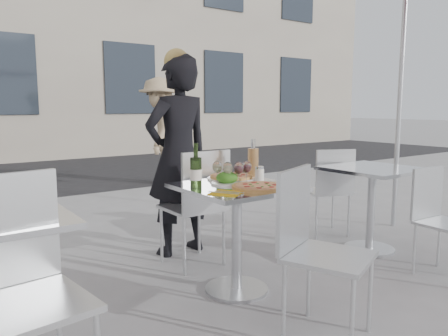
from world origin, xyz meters
TOP-DOWN VIEW (x-y plane):
  - ground at (0.00, 0.00)m, footprint 80.00×80.00m
  - street_asphalt at (0.00, 6.50)m, footprint 24.00×5.00m
  - main_table at (0.00, 0.00)m, footprint 0.72×0.72m
  - side_table_right at (1.50, 0.00)m, footprint 0.72×0.72m
  - chair_far at (0.03, 0.54)m, footprint 0.43×0.44m
  - chair_near at (-0.01, -0.70)m, footprint 0.56×0.57m
  - side_chair_lnear at (-1.46, -0.43)m, footprint 0.51×0.52m
  - side_chair_rfar at (1.54, 0.50)m, footprint 0.53×0.53m
  - side_chair_rnear at (1.44, -0.63)m, footprint 0.39×0.41m
  - woman_diner at (0.09, 0.95)m, footprint 0.65×0.46m
  - pedestrian_b at (1.57, 4.14)m, footprint 1.12×1.31m
  - pizza_near at (0.05, -0.18)m, footprint 0.36×0.36m
  - pizza_far at (0.11, 0.21)m, footprint 0.35×0.35m
  - salad_plate at (-0.03, 0.07)m, footprint 0.22×0.22m
  - wine_bottle at (-0.29, 0.06)m, footprint 0.07×0.08m
  - carafe at (0.29, 0.18)m, footprint 0.08×0.08m
  - sugar_shaker at (0.23, 0.03)m, footprint 0.06×0.06m
  - wineglass_white_a at (-0.04, 0.05)m, footprint 0.07×0.07m
  - wineglass_white_b at (-0.06, 0.14)m, footprint 0.07×0.07m
  - wineglass_red_a at (0.02, 0.01)m, footprint 0.07×0.07m
  - wineglass_red_b at (0.10, 0.02)m, footprint 0.07×0.07m
  - napkin_left at (-0.22, -0.19)m, footprint 0.25×0.25m
  - napkin_right at (0.27, -0.14)m, footprint 0.22×0.22m

SIDE VIEW (x-z plane):
  - ground at x=0.00m, z-range 0.00..0.00m
  - street_asphalt at x=0.00m, z-range 0.00..0.00m
  - side_chair_rnear at x=1.44m, z-range 0.07..0.89m
  - side_chair_rfar at x=1.54m, z-range 0.08..0.95m
  - main_table at x=0.00m, z-range 0.16..0.91m
  - side_table_right at x=1.50m, z-range 0.16..0.91m
  - chair_near at x=-0.01m, z-range 0.09..1.02m
  - chair_far at x=0.03m, z-range 0.09..1.03m
  - side_chair_lnear at x=-1.46m, z-range 0.09..1.09m
  - napkin_left at x=-0.22m, z-range 0.75..0.76m
  - napkin_right at x=0.27m, z-range 0.75..0.76m
  - pizza_near at x=0.05m, z-range 0.75..0.77m
  - pizza_far at x=0.11m, z-range 0.75..0.78m
  - salad_plate at x=-0.03m, z-range 0.74..0.83m
  - sugar_shaker at x=0.23m, z-range 0.75..0.86m
  - woman_diner at x=0.09m, z-range 0.00..1.71m
  - wineglass_white_a at x=-0.04m, z-range 0.78..0.94m
  - wineglass_white_b at x=-0.06m, z-range 0.78..0.94m
  - wineglass_red_a at x=0.02m, z-range 0.78..0.94m
  - wineglass_red_b at x=0.10m, z-range 0.78..0.94m
  - wine_bottle at x=-0.29m, z-range 0.72..1.01m
  - carafe at x=0.29m, z-range 0.72..1.01m
  - pedestrian_b at x=1.57m, z-range 0.00..1.75m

